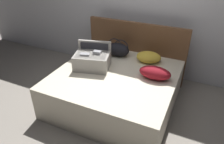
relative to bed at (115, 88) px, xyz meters
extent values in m
plane|color=gray|center=(0.00, -0.40, -0.27)|extent=(12.00, 12.00, 0.00)
cube|color=silver|center=(0.00, 1.25, 1.03)|extent=(8.00, 0.10, 2.60)
cube|color=beige|center=(0.00, 0.00, 0.00)|extent=(1.81, 1.75, 0.54)
cube|color=brown|center=(0.00, 0.92, 0.27)|extent=(1.84, 0.08, 1.08)
cube|color=gray|center=(-0.41, 0.01, 0.39)|extent=(0.62, 0.51, 0.24)
cube|color=#28282D|center=(-0.41, 0.01, 0.43)|extent=(0.54, 0.45, 0.17)
cube|color=#99999E|center=(-0.49, -0.06, 0.52)|extent=(0.16, 0.12, 0.03)
cube|color=#99999E|center=(-0.35, 0.07, 0.53)|extent=(0.13, 0.09, 0.05)
cube|color=gray|center=(-0.47, 0.21, 0.46)|extent=(0.53, 0.18, 0.38)
cube|color=#28282D|center=(-0.46, 0.19, 0.46)|extent=(0.44, 0.13, 0.32)
ellipsoid|color=black|center=(-0.22, 0.60, 0.39)|extent=(0.42, 0.28, 0.23)
torus|color=black|center=(-0.28, 0.60, 0.45)|extent=(0.27, 0.03, 0.27)
torus|color=black|center=(-0.16, 0.59, 0.45)|extent=(0.27, 0.03, 0.27)
ellipsoid|color=gold|center=(0.34, 0.60, 0.36)|extent=(0.44, 0.35, 0.17)
ellipsoid|color=maroon|center=(0.57, 0.12, 0.36)|extent=(0.47, 0.26, 0.19)
camera|label=1|loc=(1.14, -2.58, 1.96)|focal=34.43mm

